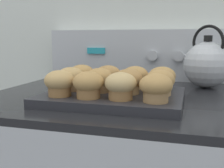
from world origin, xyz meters
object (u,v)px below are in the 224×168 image
at_px(muffin_r0_c2, 121,86).
at_px(muffin_r2_c0, 82,75).
at_px(muffin_r1_c2, 128,81).
at_px(muffin_r1_c0, 71,79).
at_px(muffin_r0_c0, 59,83).
at_px(muffin_r2_c3, 162,78).
at_px(muffin_pan, 113,97).
at_px(muffin_r0_c3, 156,88).
at_px(muffin_r0_c1, 88,84).
at_px(muffin_r1_c1, 99,80).
at_px(muffin_r1_c3, 160,82).
at_px(muffin_r2_c2, 135,77).
at_px(tea_kettle, 206,64).
at_px(muffin_r2_c1, 108,76).

distance_m(muffin_r0_c2, muffin_r2_c0, 0.22).
xyz_separation_m(muffin_r1_c2, muffin_r2_c0, (-0.16, 0.08, 0.00)).
height_order(muffin_r0_c2, muffin_r1_c0, same).
distance_m(muffin_r0_c2, muffin_r1_c0, 0.18).
distance_m(muffin_r0_c0, muffin_r0_c2, 0.15).
distance_m(muffin_r0_c0, muffin_r2_c0, 0.16).
distance_m(muffin_r0_c2, muffin_r2_c3, 0.18).
xyz_separation_m(muffin_r0_c2, muffin_r2_c0, (-0.16, 0.16, 0.00)).
bearing_deg(muffin_pan, muffin_r0_c3, -33.98).
height_order(muffin_r0_c3, muffin_r2_c3, same).
distance_m(muffin_pan, muffin_r0_c2, 0.10).
bearing_deg(muffin_r0_c1, muffin_r0_c2, 4.02).
distance_m(muffin_r0_c0, muffin_r1_c0, 0.08).
bearing_deg(muffin_r1_c1, muffin_pan, 2.94).
height_order(muffin_pan, muffin_r1_c3, muffin_r1_c3).
bearing_deg(muffin_r2_c3, muffin_r2_c2, -176.01).
height_order(muffin_r2_c3, tea_kettle, tea_kettle).
relative_size(muffin_r0_c3, muffin_r1_c2, 1.00).
bearing_deg(muffin_r0_c3, muffin_r1_c1, 153.50).
relative_size(muffin_r0_c1, muffin_r2_c0, 1.00).
bearing_deg(muffin_r1_c0, muffin_r2_c1, 42.91).
bearing_deg(muffin_r0_c2, muffin_r1_c1, 135.84).
relative_size(muffin_r0_c2, muffin_r1_c0, 1.00).
xyz_separation_m(muffin_r0_c1, muffin_r2_c3, (0.16, 0.16, 0.00)).
bearing_deg(muffin_r1_c2, muffin_r0_c3, -44.17).
bearing_deg(tea_kettle, muffin_pan, -130.30).
bearing_deg(muffin_r2_c3, muffin_r0_c1, -133.65).
bearing_deg(muffin_r2_c0, muffin_r1_c0, -90.10).
xyz_separation_m(muffin_r2_c0, tea_kettle, (0.36, 0.21, 0.03)).
xyz_separation_m(muffin_pan, muffin_r0_c1, (-0.04, -0.08, 0.04)).
bearing_deg(muffin_r2_c1, muffin_r0_c2, -63.69).
height_order(muffin_r0_c0, muffin_r1_c1, same).
distance_m(muffin_r2_c0, muffin_r2_c2, 0.16).
bearing_deg(tea_kettle, muffin_r0_c3, -108.37).
height_order(muffin_r0_c3, muffin_r2_c1, same).
bearing_deg(muffin_r2_c0, muffin_pan, -33.31).
bearing_deg(tea_kettle, muffin_r2_c3, -121.53).
relative_size(muffin_r1_c0, tea_kettle, 0.36).
relative_size(muffin_r2_c1, muffin_r2_c3, 1.00).
xyz_separation_m(muffin_r0_c0, muffin_r2_c1, (0.08, 0.16, 0.00)).
height_order(muffin_r0_c3, muffin_r1_c3, same).
height_order(muffin_pan, muffin_r2_c0, muffin_r2_c0).
xyz_separation_m(muffin_r1_c0, muffin_r2_c3, (0.24, 0.08, 0.00)).
bearing_deg(muffin_r2_c1, muffin_pan, -64.01).
distance_m(muffin_r1_c1, muffin_r2_c1, 0.08).
distance_m(muffin_r0_c2, muffin_r2_c1, 0.17).
relative_size(muffin_r1_c2, muffin_r1_c3, 1.00).
bearing_deg(muffin_r1_c2, muffin_r1_c1, 179.25).
relative_size(muffin_r0_c0, muffin_r2_c2, 1.00).
height_order(muffin_r0_c0, muffin_r2_c3, same).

